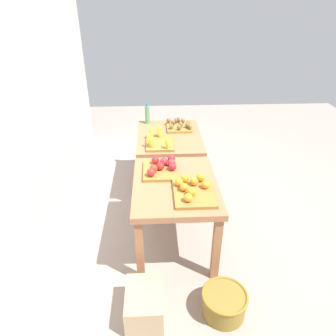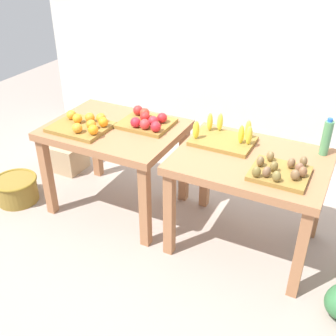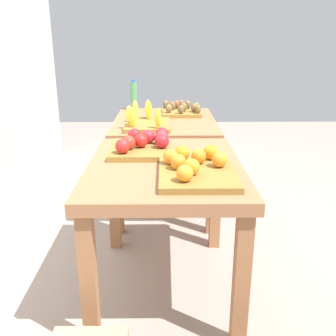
{
  "view_description": "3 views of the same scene",
  "coord_description": "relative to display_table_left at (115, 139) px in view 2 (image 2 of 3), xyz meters",
  "views": [
    {
      "loc": [
        -3.05,
        0.19,
        2.34
      ],
      "look_at": [
        -0.02,
        0.04,
        0.61
      ],
      "focal_mm": 33.25,
      "sensor_mm": 36.0,
      "label": 1
    },
    {
      "loc": [
        1.15,
        -2.45,
        2.14
      ],
      "look_at": [
        -0.07,
        -0.03,
        0.53
      ],
      "focal_mm": 44.02,
      "sensor_mm": 36.0,
      "label": 2
    },
    {
      "loc": [
        -2.49,
        0.0,
        1.39
      ],
      "look_at": [
        0.02,
        -0.02,
        0.53
      ],
      "focal_mm": 41.48,
      "sensor_mm": 36.0,
      "label": 3
    }
  ],
  "objects": [
    {
      "name": "apple_bin",
      "position": [
        0.23,
        0.12,
        0.15
      ],
      "size": [
        0.4,
        0.34,
        0.11
      ],
      "color": "olive",
      "rests_on": "display_table_left"
    },
    {
      "name": "banana_crate",
      "position": [
        0.87,
        0.14,
        0.15
      ],
      "size": [
        0.44,
        0.32,
        0.17
      ],
      "color": "olive",
      "rests_on": "display_table_right"
    },
    {
      "name": "back_wall",
      "position": [
        0.56,
        1.35,
        0.86
      ],
      "size": [
        4.4,
        0.12,
        3.0
      ],
      "primitive_type": "cube",
      "color": "beige",
      "rests_on": "ground_plane"
    },
    {
      "name": "ground_plane",
      "position": [
        0.56,
        0.0,
        -0.64
      ],
      "size": [
        8.0,
        8.0,
        0.0
      ],
      "primitive_type": "plane",
      "color": "gray"
    },
    {
      "name": "water_bottle",
      "position": [
        1.55,
        0.28,
        0.24
      ],
      "size": [
        0.06,
        0.06,
        0.27
      ],
      "color": "#4C8C59",
      "rests_on": "display_table_right"
    },
    {
      "name": "wicker_basket",
      "position": [
        -0.85,
        -0.35,
        -0.53
      ],
      "size": [
        0.38,
        0.38,
        0.22
      ],
      "color": "olive",
      "rests_on": "ground_plane"
    },
    {
      "name": "display_table_left",
      "position": [
        0.0,
        0.0,
        0.0
      ],
      "size": [
        1.04,
        0.8,
        0.76
      ],
      "color": "#9D6743",
      "rests_on": "ground_plane"
    },
    {
      "name": "cardboard_produce_box",
      "position": [
        -0.84,
        0.3,
        -0.51
      ],
      "size": [
        0.4,
        0.3,
        0.27
      ],
      "primitive_type": "cube",
      "color": "tan",
      "rests_on": "ground_plane"
    },
    {
      "name": "kiwi_bin",
      "position": [
        1.35,
        -0.14,
        0.15
      ],
      "size": [
        0.36,
        0.32,
        0.1
      ],
      "color": "olive",
      "rests_on": "display_table_right"
    },
    {
      "name": "orange_bin",
      "position": [
        -0.18,
        -0.14,
        0.15
      ],
      "size": [
        0.45,
        0.36,
        0.11
      ],
      "color": "olive",
      "rests_on": "display_table_left"
    },
    {
      "name": "display_table_right",
      "position": [
        1.12,
        0.0,
        0.0
      ],
      "size": [
        1.04,
        0.8,
        0.76
      ],
      "color": "#9D6743",
      "rests_on": "ground_plane"
    }
  ]
}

